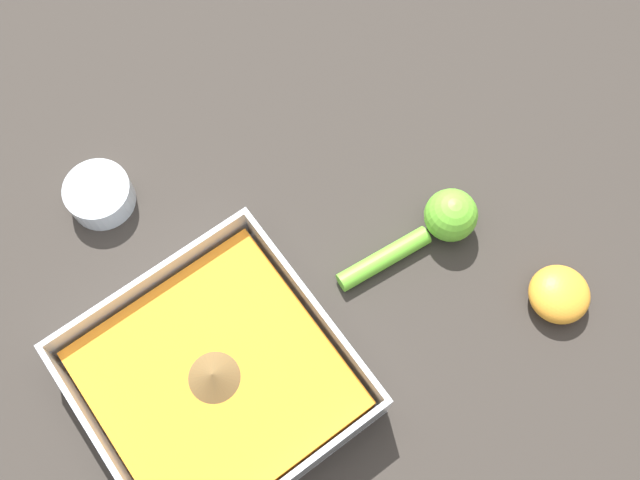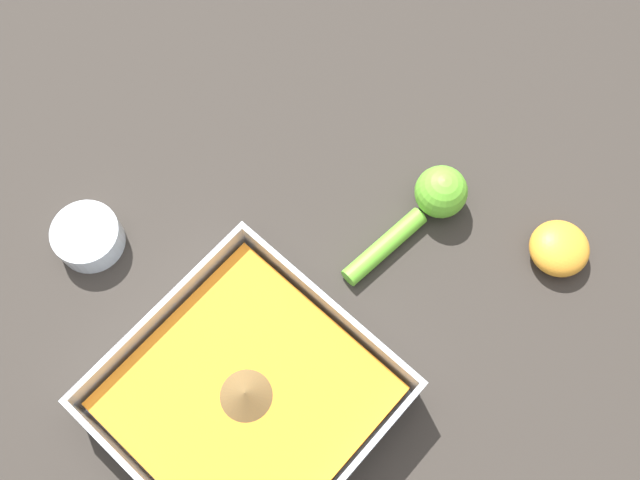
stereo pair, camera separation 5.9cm
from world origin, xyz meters
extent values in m
plane|color=#332D28|center=(0.00, 0.00, 0.00)|extent=(4.00, 4.00, 0.00)
cube|color=silver|center=(-0.03, 0.03, 0.00)|extent=(0.25, 0.25, 0.01)
cube|color=silver|center=(-0.03, -0.10, 0.04)|extent=(0.25, 0.01, 0.06)
cube|color=silver|center=(0.10, 0.03, 0.04)|extent=(0.01, 0.24, 0.06)
cube|color=orange|center=(-0.03, 0.03, 0.03)|extent=(0.23, 0.23, 0.04)
cone|color=brown|center=(-0.03, 0.03, 0.06)|extent=(0.05, 0.05, 0.02)
cylinder|color=silver|center=(0.23, 0.02, 0.02)|extent=(0.08, 0.08, 0.03)
cylinder|color=brown|center=(0.23, 0.02, 0.01)|extent=(0.07, 0.07, 0.02)
sphere|color=#6BC633|center=(-0.03, -0.29, 0.03)|extent=(0.06, 0.06, 0.06)
cylinder|color=#6BC633|center=(-0.02, -0.20, 0.01)|extent=(0.03, 0.12, 0.02)
ellipsoid|color=orange|center=(-0.17, -0.33, 0.02)|extent=(0.07, 0.07, 0.04)
camera|label=1|loc=(-0.20, 0.02, 0.80)|focal=42.00mm
camera|label=2|loc=(-0.16, 0.07, 0.80)|focal=42.00mm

